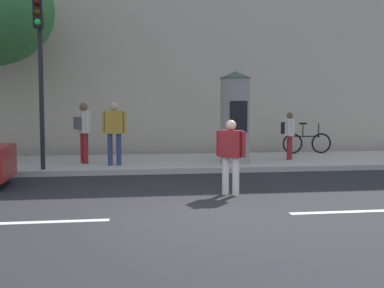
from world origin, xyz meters
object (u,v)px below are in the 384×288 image
(pedestrian_with_backpack, at_px, (83,127))
(pedestrian_near_pole, at_px, (289,131))
(traffic_light, at_px, (40,56))
(pedestrian_with_bag, at_px, (114,128))
(bicycle_leaning, at_px, (307,143))
(poster_column, at_px, (235,117))
(pedestrian_in_light_jacket, at_px, (231,151))

(pedestrian_with_backpack, bearing_deg, pedestrian_near_pole, 1.62)
(traffic_light, xyz_separation_m, pedestrian_near_pole, (7.24, 1.48, -2.07))
(pedestrian_with_bag, bearing_deg, bicycle_leaning, 20.04)
(traffic_light, xyz_separation_m, pedestrian_with_backpack, (0.96, 1.30, -1.89))
(pedestrian_with_backpack, bearing_deg, poster_column, -6.28)
(traffic_light, height_order, pedestrian_in_light_jacket, traffic_light)
(pedestrian_near_pole, distance_m, pedestrian_with_bag, 5.44)
(pedestrian_in_light_jacket, bearing_deg, bicycle_leaning, 56.97)
(pedestrian_near_pole, relative_size, pedestrian_with_bag, 0.83)
(traffic_light, height_order, pedestrian_with_backpack, traffic_light)
(traffic_light, relative_size, bicycle_leaning, 2.48)
(traffic_light, distance_m, pedestrian_near_pole, 7.67)
(pedestrian_near_pole, relative_size, bicycle_leaning, 0.83)
(poster_column, bearing_deg, bicycle_leaning, 36.31)
(pedestrian_in_light_jacket, xyz_separation_m, bicycle_leaning, (4.24, 6.52, -0.36))
(poster_column, xyz_separation_m, bicycle_leaning, (3.15, 2.31, -0.97))
(pedestrian_in_light_jacket, relative_size, pedestrian_with_backpack, 0.87)
(bicycle_leaning, bearing_deg, poster_column, -143.69)
(pedestrian_with_bag, distance_m, pedestrian_with_backpack, 1.07)
(bicycle_leaning, bearing_deg, pedestrian_with_bag, -159.96)
(poster_column, distance_m, bicycle_leaning, 4.03)
(pedestrian_near_pole, xyz_separation_m, bicycle_leaning, (1.26, 1.65, -0.49))
(poster_column, relative_size, pedestrian_near_pole, 1.82)
(pedestrian_in_light_jacket, distance_m, pedestrian_near_pole, 5.70)
(traffic_light, bearing_deg, pedestrian_near_pole, 11.56)
(pedestrian_in_light_jacket, bearing_deg, pedestrian_near_pole, 58.51)
(poster_column, relative_size, bicycle_leaning, 1.51)
(pedestrian_with_backpack, bearing_deg, traffic_light, -126.34)
(poster_column, bearing_deg, pedestrian_near_pole, 19.25)
(traffic_light, xyz_separation_m, pedestrian_with_bag, (1.85, 0.71, -1.89))
(traffic_light, relative_size, pedestrian_with_bag, 2.47)
(traffic_light, bearing_deg, poster_column, 8.71)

